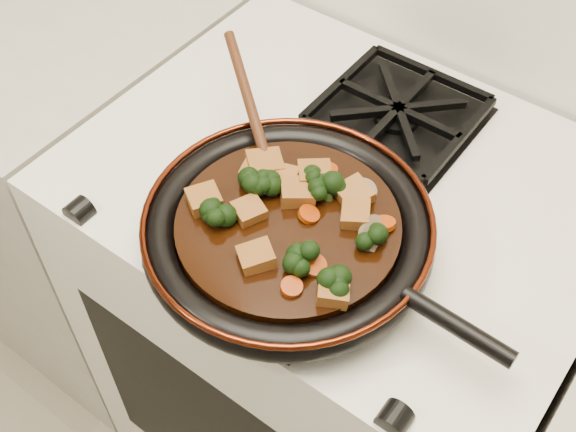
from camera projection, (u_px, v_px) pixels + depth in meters
The scene contains 33 objects.
stove at pixel (331, 335), 1.38m from camera, with size 0.76×0.60×0.90m, color white.
burner_grate_front at pixel (288, 229), 0.95m from camera, with size 0.23×0.23×0.03m, color black, non-canonical shape.
burner_grate_back at pixel (398, 114), 1.10m from camera, with size 0.23×0.23×0.03m, color black, non-canonical shape.
skillet at pixel (289, 230), 0.91m from camera, with size 0.50×0.37×0.05m.
braising_sauce at pixel (288, 227), 0.91m from camera, with size 0.28×0.28×0.02m, color black.
tofu_cube_0 at pixel (315, 176), 0.94m from camera, with size 0.04×0.04×0.02m, color brown.
tofu_cube_1 at pixel (249, 211), 0.90m from camera, with size 0.04×0.04×0.02m, color brown.
tofu_cube_2 at pixel (257, 257), 0.86m from camera, with size 0.04×0.04×0.02m, color brown.
tofu_cube_3 at pixel (297, 193), 0.92m from camera, with size 0.04×0.04×0.02m, color brown.
tofu_cube_4 at pixel (283, 178), 0.94m from camera, with size 0.04×0.03×0.02m, color brown.
tofu_cube_5 at pixel (256, 171), 0.95m from camera, with size 0.03×0.03×0.02m, color brown.
tofu_cube_6 at pixel (204, 200), 0.91m from camera, with size 0.04×0.04×0.02m, color brown.
tofu_cube_7 at pixel (356, 215), 0.90m from camera, with size 0.04×0.03×0.02m, color brown.
tofu_cube_8 at pixel (354, 195), 0.92m from camera, with size 0.04×0.04×0.02m, color brown.
tofu_cube_9 at pixel (265, 165), 0.95m from camera, with size 0.04×0.05×0.02m, color brown.
tofu_cube_10 at pixel (333, 291), 0.83m from camera, with size 0.04×0.04×0.02m, color brown.
broccoli_floret_0 at pixel (260, 187), 0.92m from camera, with size 0.06×0.06×0.05m, color black, non-canonical shape.
broccoli_floret_1 at pixel (316, 184), 0.93m from camera, with size 0.06×0.06×0.05m, color black, non-canonical shape.
broccoli_floret_2 at pixel (329, 193), 0.92m from camera, with size 0.06×0.06×0.05m, color black, non-canonical shape.
broccoli_floret_3 at pixel (255, 185), 0.92m from camera, with size 0.06×0.06×0.06m, color black, non-canonical shape.
broccoli_floret_4 at pixel (216, 216), 0.90m from camera, with size 0.06×0.06×0.05m, color black, non-canonical shape.
broccoli_floret_5 at pixel (333, 282), 0.83m from camera, with size 0.06×0.06×0.05m, color black, non-canonical shape.
broccoli_floret_6 at pixel (301, 261), 0.85m from camera, with size 0.06×0.06×0.05m, color black, non-canonical shape.
broccoli_floret_7 at pixel (370, 238), 0.87m from camera, with size 0.06×0.06×0.05m, color black, non-canonical shape.
carrot_coin_0 at pixel (314, 265), 0.85m from camera, with size 0.03×0.03×0.01m, color #A33204.
carrot_coin_1 at pixel (384, 224), 0.89m from camera, with size 0.03×0.03×0.01m, color #A33204.
carrot_coin_2 at pixel (309, 214), 0.90m from camera, with size 0.03×0.03×0.01m, color #A33204.
carrot_coin_3 at pixel (291, 287), 0.83m from camera, with size 0.03×0.03×0.01m, color #A33204.
carrot_coin_4 at pixel (327, 170), 0.95m from camera, with size 0.03×0.03×0.01m, color #A33204.
mushroom_slice_0 at pixel (363, 192), 0.92m from camera, with size 0.04×0.04×0.01m, color brown.
mushroom_slice_1 at pixel (373, 227), 0.89m from camera, with size 0.03×0.03×0.01m, color brown.
mushroom_slice_2 at pixel (371, 238), 0.88m from camera, with size 0.04×0.04×0.01m, color brown.
wooden_spoon at pixel (258, 131), 0.97m from camera, with size 0.13×0.11×0.23m.
Camera 1 is at (0.36, 1.07, 1.66)m, focal length 45.00 mm.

